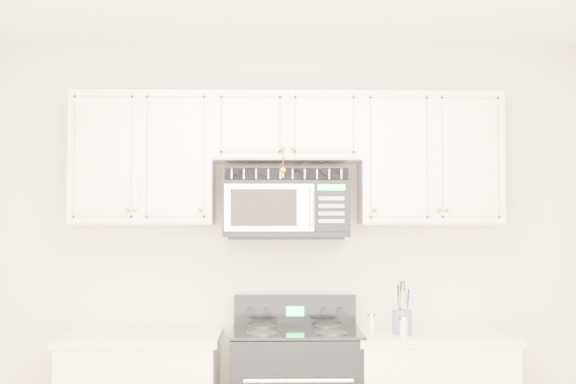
{
  "coord_description": "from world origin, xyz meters",
  "views": [
    {
      "loc": [
        -0.09,
        -3.02,
        1.53
      ],
      "look_at": [
        0.0,
        1.3,
        1.7
      ],
      "focal_mm": 50.0,
      "sensor_mm": 36.0,
      "label": 1
    }
  ],
  "objects": [
    {
      "name": "utensil_crock",
      "position": [
        0.62,
        1.36,
        0.99
      ],
      "size": [
        0.11,
        0.11,
        0.28
      ],
      "color": "slate",
      "rests_on": "base_cabinet_right"
    },
    {
      "name": "shaker_pepper",
      "position": [
        0.62,
        1.27,
        0.97
      ],
      "size": [
        0.04,
        0.04,
        0.11
      ],
      "color": "silver",
      "rests_on": "base_cabinet_right"
    },
    {
      "name": "room",
      "position": [
        0.0,
        0.0,
        1.3
      ],
      "size": [
        3.51,
        3.51,
        2.61
      ],
      "color": "#A28257",
      "rests_on": "ground"
    },
    {
      "name": "upper_cabinets",
      "position": [
        -0.0,
        1.58,
        1.93
      ],
      "size": [
        2.44,
        0.37,
        0.75
      ],
      "color": "white",
      "rests_on": "ground"
    },
    {
      "name": "microwave",
      "position": [
        -0.01,
        1.57,
        1.65
      ],
      "size": [
        0.71,
        0.4,
        0.39
      ],
      "color": "black",
      "rests_on": "ground"
    },
    {
      "name": "shaker_salt",
      "position": [
        0.47,
        1.43,
        0.97
      ],
      "size": [
        0.05,
        0.05,
        0.11
      ],
      "color": "silver",
      "rests_on": "base_cabinet_right"
    }
  ]
}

